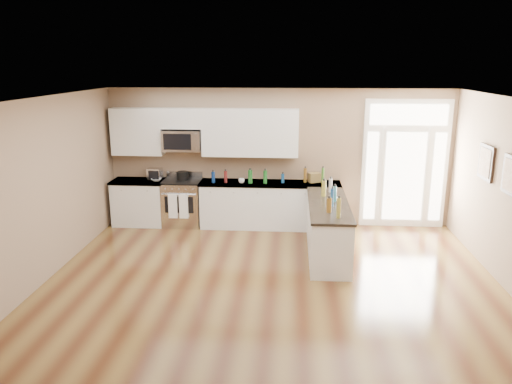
% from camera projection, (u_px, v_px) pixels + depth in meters
% --- Properties ---
extents(ground, '(8.00, 8.00, 0.00)m').
position_uv_depth(ground, '(268.00, 314.00, 6.75)').
color(ground, '#4B2815').
extents(room_shell, '(8.00, 8.00, 8.00)m').
position_uv_depth(room_shell, '(269.00, 192.00, 6.32)').
color(room_shell, '#876E56').
rests_on(room_shell, ground).
extents(back_cabinet_left, '(1.10, 0.66, 0.94)m').
position_uv_depth(back_cabinet_left, '(140.00, 203.00, 10.40)').
color(back_cabinet_left, silver).
rests_on(back_cabinet_left, ground).
extents(back_cabinet_right, '(2.85, 0.66, 0.94)m').
position_uv_depth(back_cabinet_right, '(270.00, 206.00, 10.21)').
color(back_cabinet_right, silver).
rests_on(back_cabinet_right, ground).
extents(peninsula_cabinet, '(0.69, 2.32, 0.94)m').
position_uv_depth(peninsula_cabinet, '(328.00, 231.00, 8.73)').
color(peninsula_cabinet, silver).
rests_on(peninsula_cabinet, ground).
extents(upper_cabinet_left, '(1.04, 0.33, 0.95)m').
position_uv_depth(upper_cabinet_left, '(137.00, 132.00, 10.17)').
color(upper_cabinet_left, silver).
rests_on(upper_cabinet_left, room_shell).
extents(upper_cabinet_right, '(1.94, 0.33, 0.95)m').
position_uv_depth(upper_cabinet_right, '(250.00, 133.00, 10.00)').
color(upper_cabinet_right, silver).
rests_on(upper_cabinet_right, room_shell).
extents(upper_cabinet_short, '(0.82, 0.33, 0.40)m').
position_uv_depth(upper_cabinet_short, '(182.00, 118.00, 10.03)').
color(upper_cabinet_short, silver).
rests_on(upper_cabinet_short, room_shell).
extents(microwave, '(0.78, 0.41, 0.42)m').
position_uv_depth(microwave, '(182.00, 140.00, 10.11)').
color(microwave, silver).
rests_on(microwave, room_shell).
extents(entry_door, '(1.70, 0.10, 2.60)m').
position_uv_depth(entry_door, '(405.00, 164.00, 10.05)').
color(entry_door, white).
rests_on(entry_door, ground).
extents(wall_art_near, '(0.05, 0.58, 0.58)m').
position_uv_depth(wall_art_near, '(486.00, 162.00, 8.19)').
color(wall_art_near, black).
rests_on(wall_art_near, room_shell).
extents(wall_art_far, '(0.05, 0.58, 0.58)m').
position_uv_depth(wall_art_far, '(512.00, 176.00, 7.23)').
color(wall_art_far, black).
rests_on(wall_art_far, room_shell).
extents(kitchen_range, '(0.77, 0.68, 1.08)m').
position_uv_depth(kitchen_range, '(183.00, 202.00, 10.33)').
color(kitchen_range, silver).
rests_on(kitchen_range, ground).
extents(stockpot, '(0.24, 0.24, 0.18)m').
position_uv_depth(stockpot, '(182.00, 175.00, 10.27)').
color(stockpot, black).
rests_on(stockpot, kitchen_range).
extents(toaster_oven, '(0.30, 0.25, 0.24)m').
position_uv_depth(toaster_oven, '(155.00, 174.00, 10.31)').
color(toaster_oven, silver).
rests_on(toaster_oven, back_cabinet_left).
extents(cardboard_box, '(0.28, 0.24, 0.19)m').
position_uv_depth(cardboard_box, '(314.00, 177.00, 10.10)').
color(cardboard_box, brown).
rests_on(cardboard_box, back_cabinet_right).
extents(bowl_left, '(0.23, 0.23, 0.05)m').
position_uv_depth(bowl_left, '(156.00, 180.00, 10.21)').
color(bowl_left, white).
rests_on(bowl_left, back_cabinet_left).
extents(bowl_peninsula, '(0.21, 0.21, 0.05)m').
position_uv_depth(bowl_peninsula, '(335.00, 199.00, 8.76)').
color(bowl_peninsula, white).
rests_on(bowl_peninsula, peninsula_cabinet).
extents(cup_counter, '(0.14, 0.14, 0.10)m').
position_uv_depth(cup_counter, '(242.00, 181.00, 10.01)').
color(cup_counter, white).
rests_on(cup_counter, back_cabinet_right).
extents(counter_bottles, '(2.40, 2.43, 0.32)m').
position_uv_depth(counter_bottles, '(294.00, 185.00, 9.27)').
color(counter_bottles, '#19591E').
rests_on(counter_bottles, back_cabinet_right).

